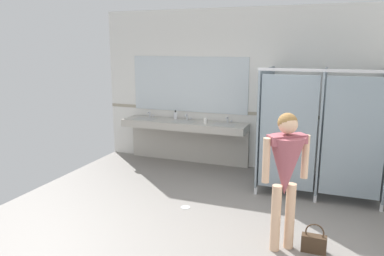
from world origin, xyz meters
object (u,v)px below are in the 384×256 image
object	(u,v)px
person_standing	(286,166)
handbag	(314,243)
soap_dispenser	(175,115)
paper_cup	(205,121)

from	to	relation	value
person_standing	handbag	size ratio (longest dim) A/B	4.63
person_standing	handbag	world-z (taller)	person_standing
soap_dispenser	paper_cup	bearing A→B (deg)	-17.65
person_standing	paper_cup	distance (m)	3.05
person_standing	soap_dispenser	bearing A→B (deg)	132.56
person_standing	soap_dispenser	size ratio (longest dim) A/B	9.00
person_standing	paper_cup	bearing A→B (deg)	125.66
soap_dispenser	paper_cup	xyz separation A→B (m)	(0.70, -0.22, -0.02)
soap_dispenser	paper_cup	world-z (taller)	soap_dispenser
handbag	soap_dispenser	distance (m)	3.97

